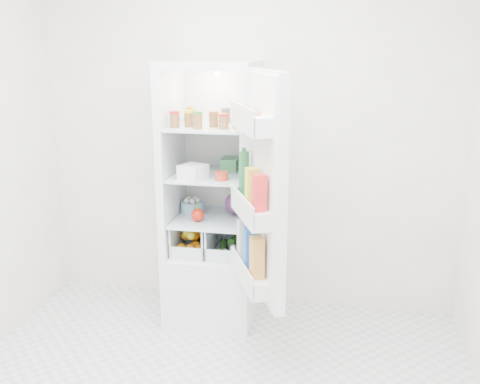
% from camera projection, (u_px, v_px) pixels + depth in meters
% --- Properties ---
extents(room_walls, '(3.02, 3.02, 2.61)m').
position_uv_depth(room_walls, '(189.00, 119.00, 2.31)').
color(room_walls, silver).
rests_on(room_walls, ground).
extents(refrigerator, '(0.60, 0.60, 1.80)m').
position_uv_depth(refrigerator, '(214.00, 226.00, 3.78)').
color(refrigerator, silver).
rests_on(refrigerator, ground).
extents(shelf_low, '(0.49, 0.53, 0.01)m').
position_uv_depth(shelf_low, '(212.00, 218.00, 3.70)').
color(shelf_low, silver).
rests_on(shelf_low, refrigerator).
extents(shelf_mid, '(0.49, 0.53, 0.02)m').
position_uv_depth(shelf_mid, '(211.00, 175.00, 3.61)').
color(shelf_mid, silver).
rests_on(shelf_mid, refrigerator).
extents(shelf_top, '(0.49, 0.53, 0.02)m').
position_uv_depth(shelf_top, '(210.00, 126.00, 3.53)').
color(shelf_top, silver).
rests_on(shelf_top, refrigerator).
extents(crisper_left, '(0.23, 0.46, 0.22)m').
position_uv_depth(crisper_left, '(195.00, 235.00, 3.75)').
color(crisper_left, silver).
rests_on(crisper_left, refrigerator).
extents(crisper_right, '(0.23, 0.46, 0.22)m').
position_uv_depth(crisper_right, '(229.00, 237.00, 3.71)').
color(crisper_right, silver).
rests_on(crisper_right, refrigerator).
extents(condiment_jars, '(0.46, 0.34, 0.08)m').
position_uv_depth(condiment_jars, '(206.00, 120.00, 3.46)').
color(condiment_jars, '#B21919').
rests_on(condiment_jars, shelf_top).
extents(squeeze_bottle, '(0.06, 0.06, 0.17)m').
position_uv_depth(squeeze_bottle, '(245.00, 111.00, 3.55)').
color(squeeze_bottle, white).
rests_on(squeeze_bottle, shelf_top).
extents(tub_white, '(0.20, 0.20, 0.10)m').
position_uv_depth(tub_white, '(193.00, 172.00, 3.45)').
color(tub_white, white).
rests_on(tub_white, shelf_mid).
extents(tin_red, '(0.09, 0.09, 0.06)m').
position_uv_depth(tin_red, '(221.00, 176.00, 3.44)').
color(tin_red, red).
rests_on(tin_red, shelf_mid).
extents(foil_tray, '(0.17, 0.14, 0.04)m').
position_uv_depth(foil_tray, '(190.00, 168.00, 3.69)').
color(foil_tray, silver).
rests_on(foil_tray, shelf_mid).
extents(tub_green, '(0.11, 0.16, 0.09)m').
position_uv_depth(tub_green, '(230.00, 164.00, 3.69)').
color(tub_green, '#3C844B').
rests_on(tub_green, shelf_mid).
extents(red_cabbage, '(0.16, 0.16, 0.16)m').
position_uv_depth(red_cabbage, '(236.00, 203.00, 3.74)').
color(red_cabbage, '#5C1F53').
rests_on(red_cabbage, shelf_low).
extents(bell_pepper, '(0.09, 0.09, 0.09)m').
position_uv_depth(bell_pepper, '(198.00, 215.00, 3.60)').
color(bell_pepper, red).
rests_on(bell_pepper, shelf_low).
extents(mushroom_bowl, '(0.21, 0.21, 0.08)m').
position_uv_depth(mushroom_bowl, '(192.00, 207.00, 3.80)').
color(mushroom_bowl, '#94C1DC').
rests_on(mushroom_bowl, shelf_low).
extents(citrus_pile, '(0.20, 0.31, 0.16)m').
position_uv_depth(citrus_pile, '(194.00, 240.00, 3.74)').
color(citrus_pile, orange).
rests_on(citrus_pile, refrigerator).
extents(veg_pile, '(0.16, 0.30, 0.10)m').
position_uv_depth(veg_pile, '(230.00, 244.00, 3.72)').
color(veg_pile, '#1B4717').
rests_on(veg_pile, refrigerator).
extents(fridge_door, '(0.38, 0.57, 1.30)m').
position_uv_depth(fridge_door, '(261.00, 194.00, 3.01)').
color(fridge_door, silver).
rests_on(fridge_door, refrigerator).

